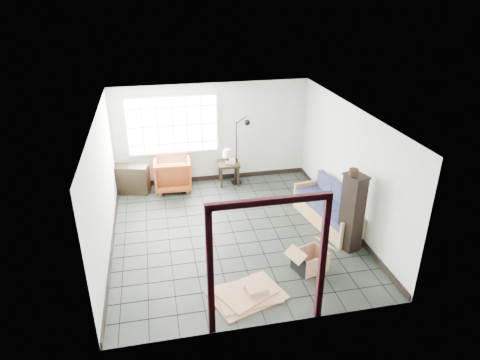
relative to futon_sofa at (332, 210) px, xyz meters
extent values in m
plane|color=black|center=(-2.21, 0.03, -0.31)|extent=(5.50, 5.50, 0.00)
cube|color=#A9B0A9|center=(-2.21, 2.78, 0.99)|extent=(5.00, 0.02, 2.60)
cube|color=#A9B0A9|center=(-2.21, -2.72, 0.99)|extent=(5.00, 0.02, 2.60)
cube|color=#A9B0A9|center=(-4.71, 0.03, 0.99)|extent=(0.02, 5.50, 2.60)
cube|color=#A9B0A9|center=(0.29, 0.03, 0.99)|extent=(0.02, 5.50, 2.60)
cube|color=white|center=(-2.21, 0.03, 2.29)|extent=(5.00, 5.50, 0.02)
cube|color=black|center=(-2.21, 2.76, -0.25)|extent=(4.95, 0.03, 0.12)
cube|color=black|center=(-4.69, 0.03, -0.25)|extent=(0.03, 5.45, 0.12)
cube|color=black|center=(0.27, 0.03, -0.25)|extent=(0.03, 5.45, 0.12)
cube|color=silver|center=(-3.21, 2.74, 1.29)|extent=(2.32, 0.06, 1.52)
cube|color=white|center=(-3.21, 2.70, 1.29)|extent=(2.20, 0.02, 1.40)
cube|color=#350C14|center=(-3.06, -2.67, 0.74)|extent=(0.10, 0.08, 2.10)
cube|color=#350C14|center=(-1.36, -2.67, 0.74)|extent=(0.10, 0.08, 2.10)
cube|color=#350C14|center=(-2.21, -2.67, 1.84)|extent=(1.80, 0.08, 0.10)
cube|color=olive|center=(-0.06, -0.01, -0.15)|extent=(1.04, 1.95, 0.33)
cube|color=olive|center=(0.10, -0.95, -0.02)|extent=(0.74, 0.18, 0.59)
cube|color=olive|center=(-0.22, 0.93, -0.02)|extent=(0.74, 0.18, 0.59)
cube|color=olive|center=(0.27, 0.05, 0.19)|extent=(0.38, 1.84, 0.65)
cube|color=#19203F|center=(0.02, -0.62, 0.09)|extent=(0.76, 0.69, 0.15)
cube|color=#19203F|center=(0.29, -0.57, 0.31)|extent=(0.23, 0.61, 0.48)
cube|color=#19203F|center=(-0.08, -0.01, 0.09)|extent=(0.76, 0.69, 0.15)
cube|color=#19203F|center=(0.19, 0.03, 0.31)|extent=(0.23, 0.61, 0.48)
cube|color=#19203F|center=(-0.18, 0.59, 0.09)|extent=(0.76, 0.69, 0.15)
cube|color=#19203F|center=(0.08, 0.63, 0.31)|extent=(0.23, 0.61, 0.48)
imported|color=#983816|center=(-3.30, 2.43, 0.15)|extent=(0.94, 0.88, 0.92)
cube|color=black|center=(-1.86, 2.43, 0.25)|extent=(0.56, 0.56, 0.06)
cube|color=black|center=(-2.08, 2.23, -0.04)|extent=(0.06, 0.06, 0.54)
cube|color=black|center=(-1.65, 2.21, -0.04)|extent=(0.06, 0.06, 0.54)
cube|color=black|center=(-2.07, 2.66, -0.04)|extent=(0.06, 0.06, 0.54)
cube|color=black|center=(-1.63, 2.64, -0.04)|extent=(0.06, 0.06, 0.54)
cylinder|color=black|center=(-1.90, 2.39, 0.35)|extent=(0.11, 0.11, 0.13)
cylinder|color=black|center=(-1.90, 2.39, 0.46)|extent=(0.03, 0.03, 0.10)
cone|color=beige|center=(-1.90, 2.39, 0.57)|extent=(0.29, 0.29, 0.19)
cube|color=silver|center=(-1.81, 2.41, 0.33)|extent=(0.28, 0.24, 0.09)
cylinder|color=black|center=(-1.93, 2.44, 0.33)|extent=(0.03, 0.06, 0.05)
cylinder|color=black|center=(-1.65, 2.43, -0.30)|extent=(0.34, 0.34, 0.03)
cylinder|color=black|center=(-1.65, 2.43, 0.54)|extent=(0.03, 0.03, 1.66)
cylinder|color=black|center=(-1.51, 2.41, 1.41)|extent=(0.28, 0.09, 0.15)
sphere|color=black|center=(-1.38, 2.39, 1.34)|extent=(0.18, 0.18, 0.15)
cube|color=black|center=(-4.36, 2.43, 0.05)|extent=(0.99, 0.59, 0.72)
cube|color=black|center=(-4.36, 2.43, 0.06)|extent=(0.92, 0.53, 0.03)
cube|color=black|center=(-0.06, -0.99, 0.47)|extent=(0.40, 0.47, 1.58)
cube|color=black|center=(-0.06, -0.99, 1.26)|extent=(0.45, 0.52, 0.04)
cylinder|color=black|center=(-0.13, -1.00, 1.35)|extent=(0.21, 0.21, 0.13)
cube|color=#8E6244|center=(-1.06, -1.50, -0.30)|extent=(0.65, 0.58, 0.02)
cube|color=black|center=(-1.32, -1.58, -0.13)|extent=(0.16, 0.42, 0.37)
cube|color=#8E6244|center=(-0.80, -1.41, -0.13)|extent=(0.16, 0.42, 0.37)
cube|color=#8E6244|center=(-0.99, -1.70, -0.13)|extent=(0.52, 0.19, 0.37)
cube|color=#8E6244|center=(-1.13, -1.29, -0.13)|extent=(0.52, 0.19, 0.37)
cube|color=#8E6244|center=(-1.39, -1.61, 0.12)|extent=(0.33, 0.48, 0.15)
cube|color=#8E6244|center=(-0.73, -1.39, 0.12)|extent=(0.33, 0.48, 0.15)
cube|color=#8E6244|center=(-2.36, -2.00, -0.30)|extent=(1.40, 1.18, 0.02)
cube|color=#8E6244|center=(-2.36, -2.00, -0.28)|extent=(1.14, 0.91, 0.02)
cube|color=#8E6244|center=(-2.36, -2.00, -0.25)|extent=(1.09, 0.99, 0.02)
cube|color=#8E6244|center=(-2.21, -2.01, -0.19)|extent=(0.39, 0.33, 0.10)
camera|label=1|loc=(-3.66, -7.60, 4.55)|focal=32.00mm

